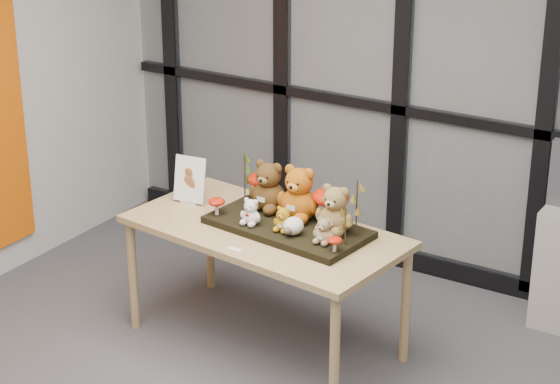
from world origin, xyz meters
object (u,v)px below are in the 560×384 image
Objects in this scene: bear_beige_small at (324,229)px; bear_tan_back at (335,206)px; bear_white_bow at (251,210)px; display_table at (265,240)px; bear_pooh_yellow at (299,190)px; diorama_tray at (288,227)px; mushroom_front_left at (217,205)px; bear_brown_medium at (269,183)px; sign_holder at (190,182)px; bear_small_yellow at (284,218)px; mushroom_back_left at (264,186)px; mushroom_front_right at (335,243)px; mushroom_back_right at (331,205)px; plush_cream_hedgehog at (293,225)px.

bear_tan_back is at bearing 103.80° from bear_beige_small.
bear_beige_small is (0.44, -0.01, -0.00)m from bear_white_bow.
bear_pooh_yellow is (0.13, 0.14, 0.27)m from display_table.
bear_pooh_yellow is (0.01, 0.10, 0.18)m from diorama_tray.
bear_pooh_yellow is at bearing 24.59° from mushroom_front_left.
sign_holder is (-0.48, -0.08, -0.07)m from bear_brown_medium.
bear_pooh_yellow reaches higher than bear_small_yellow.
bear_pooh_yellow is at bearing -2.60° from sign_holder.
mushroom_back_left is at bearing 152.26° from diorama_tray.
sign_holder reaches higher than mushroom_back_left.
mushroom_front_left is at bearing -174.80° from bear_beige_small.
bear_tan_back is 0.45m from bear_white_bow.
sign_holder reaches higher than diorama_tray.
mushroom_front_left reaches higher than mushroom_front_right.
mushroom_back_right is at bearing 38.19° from diorama_tray.
bear_beige_small is 0.57× the size of sign_holder.
bear_tan_back is (0.25, -0.05, -0.02)m from bear_pooh_yellow.
bear_small_yellow is (0.15, -0.05, 0.18)m from display_table.
sign_holder is at bearing -176.70° from diorama_tray.
bear_tan_back reaches higher than display_table.
bear_white_bow reaches higher than diorama_tray.
diorama_tray is 0.15m from plush_cream_hedgehog.
plush_cream_hedgehog is at bearing 7.52° from bear_white_bow.
bear_tan_back is 0.28m from bear_small_yellow.
plush_cream_hedgehog is 0.46m from mushroom_back_left.
bear_tan_back is at bearing -5.01° from bear_pooh_yellow.
bear_brown_medium is 0.46m from bear_tan_back.
bear_brown_medium reaches higher than bear_beige_small.
bear_pooh_yellow is 0.46m from mushroom_front_right.
bear_pooh_yellow is at bearing 0.51° from bear_brown_medium.
bear_brown_medium is 0.53m from bear_beige_small.
diorama_tray is at bearing 26.57° from display_table.
diorama_tray is 0.31m from bear_tan_back.
display_table is at bearing -153.43° from diorama_tray.
mushroom_front_left is at bearing -160.53° from mushroom_back_right.
bear_brown_medium is 0.49m from sign_holder.
bear_tan_back is at bearing 25.91° from bear_white_bow.
diorama_tray is 4.34× the size of mushroom_back_left.
bear_brown_medium is 3.58× the size of mushroom_front_right.
bear_tan_back is 0.17m from bear_beige_small.
mushroom_front_right is (0.49, -0.12, 0.15)m from display_table.
bear_small_yellow is at bearing -17.70° from sign_holder.
bear_tan_back is at bearing 47.69° from plush_cream_hedgehog.
diorama_tray is at bearing -90.30° from bear_pooh_yellow.
plush_cream_hedgehog is at bearing -30.50° from bear_brown_medium.
bear_tan_back reaches higher than plush_cream_hedgehog.
bear_pooh_yellow is 0.28m from bear_white_bow.
bear_white_bow is 0.30m from mushroom_back_left.
mushroom_back_right is 0.34m from mushroom_front_right.
bear_brown_medium is 1.39× the size of mushroom_back_right.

